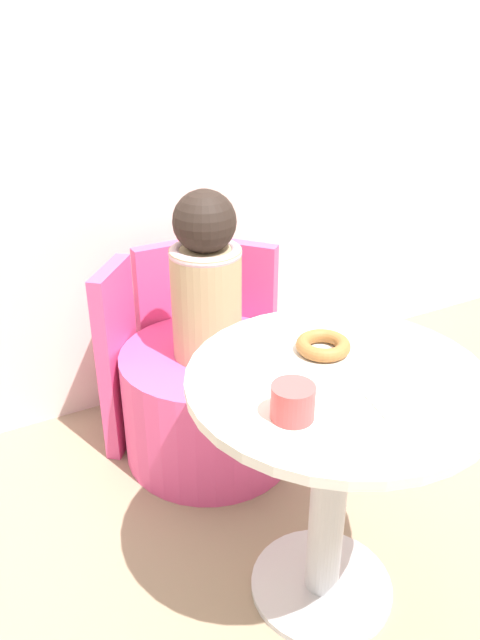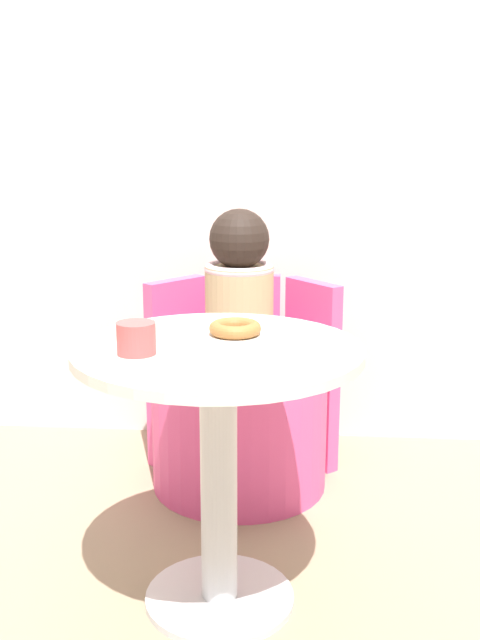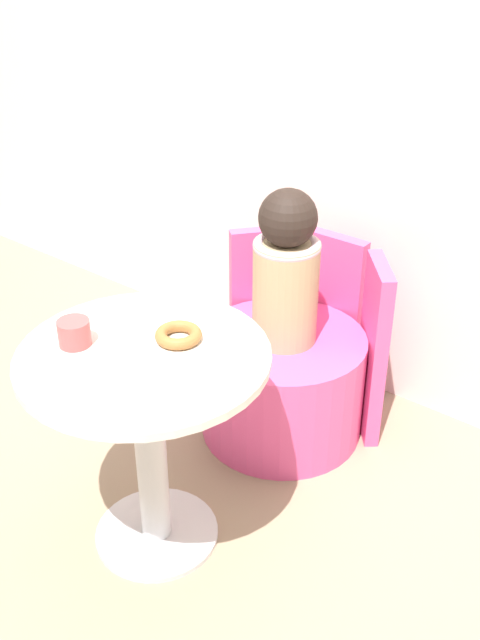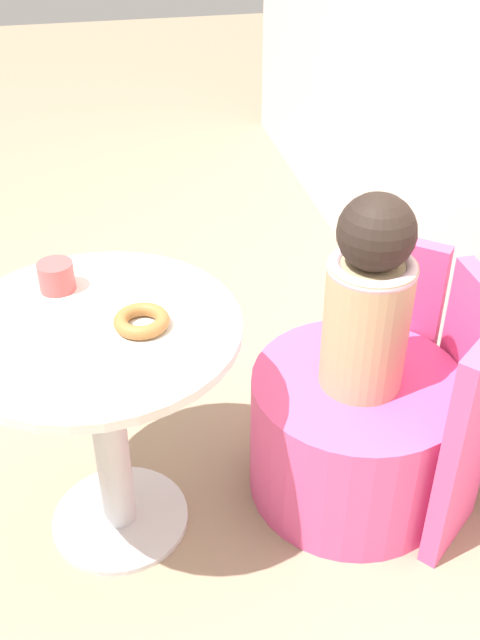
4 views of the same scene
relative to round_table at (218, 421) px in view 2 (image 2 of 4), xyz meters
The scene contains 9 objects.
ground_plane 0.49m from the round_table, 119.81° to the left, with size 12.00×12.00×0.00m, color gray.
back_wall 1.36m from the round_table, 90.73° to the left, with size 6.00×0.06×2.40m.
round_table is the anchor object (origin of this frame).
tub_chair 0.74m from the round_table, 90.29° to the left, with size 0.59×0.59×0.39m.
booth_backrest 0.93m from the round_table, 90.21° to the left, with size 0.69×0.25×0.67m.
child_figure 0.70m from the round_table, 90.29° to the left, with size 0.22×0.22×0.55m.
donut 0.23m from the round_table, 73.42° to the left, with size 0.13×0.13×0.03m.
cup 0.30m from the round_table, 155.21° to the right, with size 0.09×0.09×0.07m.
paper_napkin 0.24m from the round_table, 66.14° to the right, with size 0.15×0.15×0.01m.
Camera 2 is at (0.20, -1.71, 1.15)m, focal length 42.00 mm.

